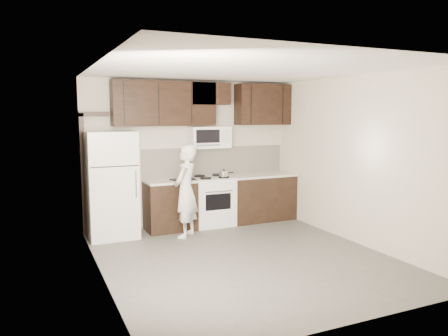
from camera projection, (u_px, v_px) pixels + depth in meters
floor at (244, 258)px, 6.37m from camera, size 4.50×4.50×0.00m
back_wall at (191, 153)px, 8.23m from camera, size 4.00×0.00×4.00m
ceiling at (245, 69)px, 6.03m from camera, size 4.50×4.50×0.00m
counter_run at (226, 200)px, 8.31m from camera, size 2.95×0.64×0.91m
stove at (212, 201)px, 8.19m from camera, size 0.76×0.66×0.94m
backsplash at (215, 161)px, 8.45m from camera, size 2.90×0.02×0.54m
upper_cabinets at (204, 103)px, 8.04m from camera, size 3.48×0.35×0.78m
microwave at (209, 137)px, 8.14m from camera, size 0.76×0.42×0.40m
refrigerator at (111, 185)px, 7.33m from camera, size 0.80×0.76×1.80m
door_trim at (85, 163)px, 7.43m from camera, size 0.50×0.08×2.12m
saucepan at (224, 174)px, 8.06m from camera, size 0.30×0.17×0.16m
baking_tray at (183, 179)px, 7.80m from camera, size 0.44×0.37×0.02m
pizza at (183, 178)px, 7.80m from camera, size 0.31×0.31×0.02m
person at (186, 191)px, 7.37m from camera, size 0.66×0.68×1.58m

